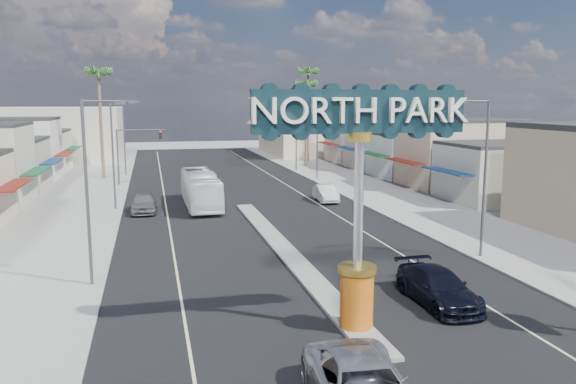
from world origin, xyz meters
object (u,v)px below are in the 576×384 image
streetlight_r_mid (356,144)px  palm_right_mid (306,88)px  palm_left_far (99,78)px  palm_right_far (308,77)px  traffic_signal_left (135,145)px  streetlight_l_near (90,183)px  car_parked_left (144,203)px  traffic_signal_right (302,142)px  city_bus (201,189)px  streetlight_r_far (295,132)px  streetlight_r_near (483,170)px  streetlight_l_mid (115,149)px  gateway_sign (359,181)px  streetlight_l_far (126,134)px  car_parked_right (326,193)px  suv_right (438,287)px

streetlight_r_mid → palm_right_mid: size_ratio=0.74×
palm_left_far → palm_right_far: palm_right_far is taller
traffic_signal_left → streetlight_l_near: bearing=-92.1°
car_parked_left → traffic_signal_right: bearing=43.2°
traffic_signal_right → city_bus: (-12.77, -14.10, -2.76)m
streetlight_r_far → traffic_signal_right: bearing=-98.9°
streetlight_r_mid → palm_right_far: (4.57, 32.00, 7.32)m
streetlight_r_near → city_bus: size_ratio=0.83×
traffic_signal_right → streetlight_r_mid: streetlight_r_mid is taller
palm_right_mid → palm_right_far: palm_right_far is taller
streetlight_r_near → palm_right_far: (4.57, 52.00, 7.32)m
streetlight_r_mid → car_parked_left: (-18.72, -1.63, -4.25)m
streetlight_r_far → streetlight_l_mid: bearing=-133.5°
city_bus → palm_right_mid: bearing=56.8°
gateway_sign → palm_right_mid: bearing=76.5°
traffic_signal_right → palm_left_far: (-22.18, 6.01, 7.22)m
streetlight_l_mid → streetlight_l_far: bearing=90.0°
streetlight_r_near → city_bus: (-14.02, 19.90, -3.56)m
palm_left_far → palm_right_mid: 26.70m
streetlight_l_near → streetlight_r_far: 46.90m
streetlight_r_near → streetlight_r_far: size_ratio=1.00×
streetlight_r_near → traffic_signal_left: bearing=120.0°
streetlight_l_mid → palm_left_far: bearing=97.3°
gateway_sign → streetlight_l_far: size_ratio=1.02×
streetlight_r_mid → city_bus: 14.47m
streetlight_r_near → palm_left_far: bearing=120.4°
traffic_signal_left → streetlight_l_mid: size_ratio=0.67×
car_parked_right → streetlight_r_mid: bearing=7.9°
streetlight_l_near → palm_right_mid: bearing=63.0°
car_parked_left → streetlight_r_near: bearing=-43.0°
palm_left_far → gateway_sign: bearing=-74.9°
streetlight_l_far → gateway_sign: bearing=-78.2°
palm_right_far → city_bus: 38.66m
traffic_signal_right → streetlight_r_far: 8.14m
streetlight_l_near → streetlight_l_far: same height
gateway_sign → suv_right: bearing=22.6°
streetlight_r_far → palm_right_far: (4.57, 10.00, 7.32)m
car_parked_right → gateway_sign: bearing=-101.4°
traffic_signal_left → palm_right_far: palm_right_far is taller
suv_right → car_parked_right: (2.99, 25.92, -0.03)m
streetlight_l_far → streetlight_r_mid: (20.87, -22.00, 0.00)m
streetlight_r_near → car_parked_left: streetlight_r_near is taller
palm_right_mid → palm_right_far: 6.57m
palm_left_far → palm_right_far: 30.48m
palm_right_mid → car_parked_left: size_ratio=2.53×
streetlight_l_mid → city_bus: (6.84, -0.10, -3.56)m
traffic_signal_left → streetlight_r_mid: (19.62, -13.99, 0.79)m
streetlight_l_near → car_parked_right: streetlight_l_near is taller
gateway_sign → streetlight_l_far: gateway_sign is taller
streetlight_r_near → palm_right_far: palm_right_far is taller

